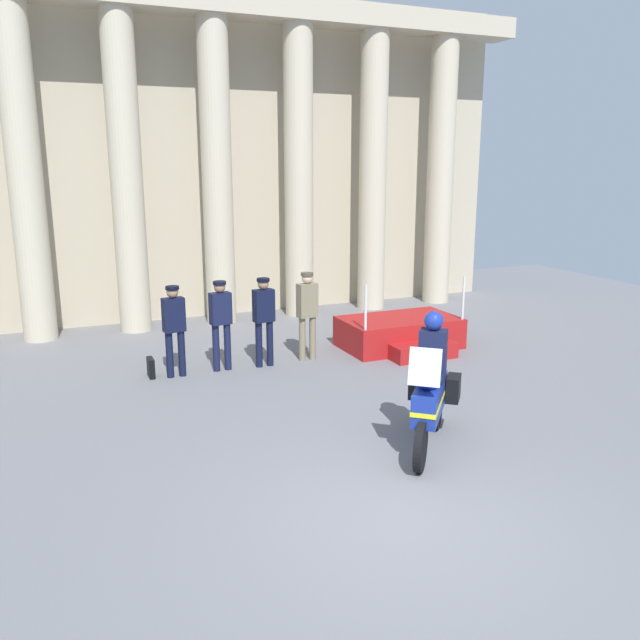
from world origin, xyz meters
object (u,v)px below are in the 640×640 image
officer_in_row_0 (174,324)px  motorcycle_with_rider (431,391)px  reviewing_stand (401,334)px  officer_in_row_2 (264,315)px  officer_in_row_1 (221,318)px  briefcase_on_ground (151,368)px  officer_in_row_3 (307,309)px

officer_in_row_0 → motorcycle_with_rider: (2.57, -4.41, -0.19)m
reviewing_stand → officer_in_row_0: size_ratio=1.45×
officer_in_row_2 → officer_in_row_0: bearing=-8.3°
officer_in_row_1 → reviewing_stand: bearing=173.1°
officer_in_row_0 → officer_in_row_2: (1.68, -0.04, 0.02)m
reviewing_stand → briefcase_on_ground: 5.17m
officer_in_row_0 → briefcase_on_ground: bearing=-24.8°
officer_in_row_2 → officer_in_row_3: size_ratio=0.98×
officer_in_row_1 → motorcycle_with_rider: size_ratio=0.89×
reviewing_stand → officer_in_row_1: bearing=-179.9°
officer_in_row_0 → reviewing_stand: bearing=173.5°
reviewing_stand → officer_in_row_3: officer_in_row_3 is taller
officer_in_row_3 → briefcase_on_ground: size_ratio=4.85×
reviewing_stand → briefcase_on_ground: bearing=178.9°
briefcase_on_ground → reviewing_stand: bearing=-1.1°
reviewing_stand → officer_in_row_1: 3.93m
motorcycle_with_rider → officer_in_row_3: bearing=-139.7°
reviewing_stand → officer_in_row_3: (-2.14, -0.02, 0.73)m
officer_in_row_2 → briefcase_on_ground: officer_in_row_2 is taller
officer_in_row_1 → officer_in_row_2: size_ratio=0.99×
officer_in_row_3 → motorcycle_with_rider: (-0.02, -4.43, -0.24)m
reviewing_stand → officer_in_row_2: size_ratio=1.42×
officer_in_row_1 → motorcycle_with_rider: bearing=104.0°
reviewing_stand → officer_in_row_2: 3.13m
officer_in_row_1 → motorcycle_with_rider: (1.71, -4.45, -0.21)m
officer_in_row_0 → briefcase_on_ground: (-0.43, 0.14, -0.81)m
officer_in_row_0 → officer_in_row_1: size_ratio=0.99×
officer_in_row_0 → officer_in_row_3: officer_in_row_3 is taller
officer_in_row_0 → motorcycle_with_rider: motorcycle_with_rider is taller
officer_in_row_0 → officer_in_row_1: bearing=175.4°
reviewing_stand → motorcycle_with_rider: size_ratio=1.28×
officer_in_row_1 → officer_in_row_3: bearing=172.5°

